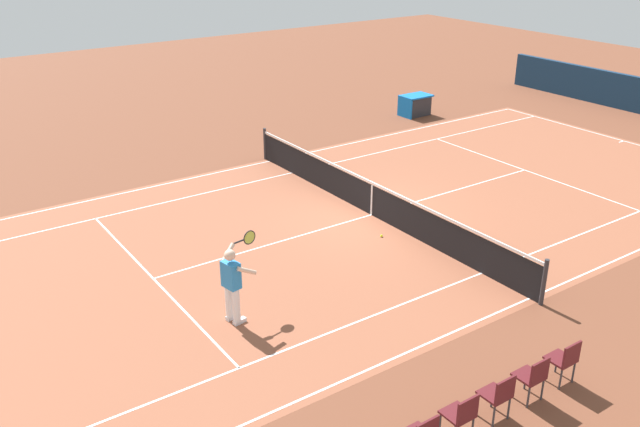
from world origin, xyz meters
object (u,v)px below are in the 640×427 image
tennis_ball (381,236)px  tennis_net (372,199)px  tennis_player_near (232,281)px  spectator_chair_2 (499,394)px  spectator_chair_0 (565,359)px  spectator_chair_1 (533,376)px  equipment_cart_tarped (415,105)px  spectator_chair_3 (461,414)px

tennis_ball → tennis_net: bearing=-118.3°
tennis_net → tennis_player_near: bearing=24.9°
tennis_player_near → spectator_chair_2: 5.55m
spectator_chair_0 → spectator_chair_2: 1.69m
spectator_chair_0 → spectator_chair_2: (1.69, 0.00, 0.00)m
tennis_player_near → spectator_chair_1: (-2.98, 5.11, -0.41)m
tennis_ball → equipment_cart_tarped: equipment_cart_tarped is taller
tennis_net → spectator_chair_2: (3.58, 7.76, 0.03)m
spectator_chair_2 → tennis_ball: bearing=-114.0°
spectator_chair_0 → spectator_chair_2: same height
tennis_ball → spectator_chair_3: 7.51m
spectator_chair_2 → spectator_chair_3: bearing=0.0°
equipment_cart_tarped → spectator_chair_1: bearing=54.3°
spectator_chair_2 → spectator_chair_3: size_ratio=1.00×
tennis_net → equipment_cart_tarped: bearing=-138.4°
tennis_player_near → spectator_chair_2: bearing=112.6°
tennis_net → spectator_chair_3: tennis_net is taller
spectator_chair_0 → spectator_chair_1: (0.85, 0.00, 0.00)m
tennis_ball → spectator_chair_3: bearing=60.0°
spectator_chair_1 → equipment_cart_tarped: size_ratio=0.70×
tennis_net → tennis_ball: size_ratio=177.27×
tennis_net → equipment_cart_tarped: 10.60m
tennis_net → spectator_chair_0: tennis_net is taller
tennis_net → spectator_chair_3: 8.93m
tennis_player_near → spectator_chair_2: tennis_player_near is taller
tennis_net → spectator_chair_1: tennis_net is taller
tennis_player_near → spectator_chair_3: bearing=104.1°
tennis_net → spectator_chair_1: 8.22m
tennis_net → equipment_cart_tarped: size_ratio=9.36×
tennis_player_near → tennis_ball: bearing=-164.6°
tennis_net → tennis_player_near: size_ratio=6.89×
tennis_player_near → tennis_ball: tennis_player_near is taller
spectator_chair_3 → tennis_ball: bearing=-120.0°
spectator_chair_1 → equipment_cart_tarped: (-10.65, -14.80, -0.08)m
equipment_cart_tarped → tennis_player_near: bearing=35.4°
tennis_player_near → tennis_net: bearing=-155.1°
spectator_chair_0 → tennis_player_near: bearing=-53.2°
tennis_net → spectator_chair_3: size_ratio=13.30×
spectator_chair_1 → equipment_cart_tarped: bearing=-125.7°
spectator_chair_0 → spectator_chair_1: size_ratio=1.00×
spectator_chair_1 → tennis_net: bearing=-109.4°
tennis_player_near → equipment_cart_tarped: (-13.63, -9.69, -0.49)m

